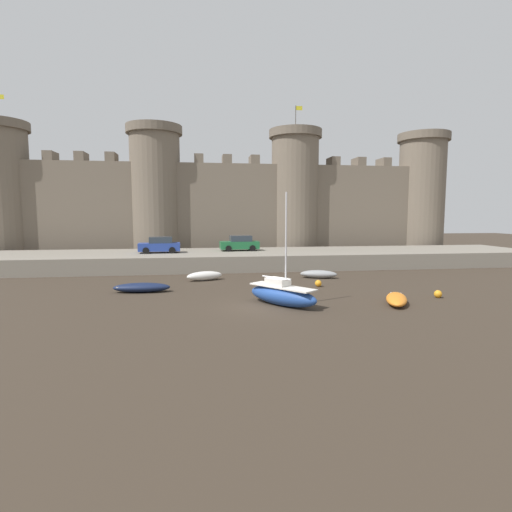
% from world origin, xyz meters
% --- Properties ---
extents(ground_plane, '(160.00, 160.00, 0.00)m').
position_xyz_m(ground_plane, '(0.00, 0.00, 0.00)').
color(ground_plane, '#382D23').
extents(quay_road, '(64.27, 10.00, 1.53)m').
position_xyz_m(quay_road, '(0.00, 18.29, 0.77)').
color(quay_road, gray).
rests_on(quay_road, ground).
extents(castle, '(58.93, 6.66, 18.98)m').
position_xyz_m(castle, '(-0.00, 27.50, 7.16)').
color(castle, '#706354').
rests_on(castle, ground).
extents(rowboat_midflat_right, '(3.27, 1.97, 0.68)m').
position_xyz_m(rowboat_midflat_right, '(6.52, 9.56, 0.36)').
color(rowboat_midflat_right, gray).
rests_on(rowboat_midflat_right, ground).
extents(sailboat_midflat_centre, '(4.14, 4.69, 6.74)m').
position_xyz_m(sailboat_midflat_centre, '(1.35, 0.04, 0.68)').
color(sailboat_midflat_centre, '#234793').
rests_on(sailboat_midflat_centre, ground).
extents(rowboat_near_channel_right, '(2.64, 3.74, 0.58)m').
position_xyz_m(rowboat_near_channel_right, '(8.35, -0.56, 0.31)').
color(rowboat_near_channel_right, orange).
rests_on(rowboat_near_channel_right, ground).
extents(rowboat_midflat_left, '(3.96, 1.36, 0.66)m').
position_xyz_m(rowboat_midflat_left, '(-7.56, 5.35, 0.35)').
color(rowboat_midflat_left, '#141E3D').
rests_on(rowboat_midflat_left, ground).
extents(rowboat_foreground_centre, '(3.16, 1.85, 0.76)m').
position_xyz_m(rowboat_foreground_centre, '(-3.13, 9.72, 0.39)').
color(rowboat_foreground_centre, silver).
rests_on(rowboat_foreground_centre, ground).
extents(mooring_buoy_near_shore, '(0.50, 0.50, 0.50)m').
position_xyz_m(mooring_buoy_near_shore, '(5.32, 5.69, 0.25)').
color(mooring_buoy_near_shore, orange).
rests_on(mooring_buoy_near_shore, ground).
extents(mooring_buoy_off_centre, '(0.50, 0.50, 0.50)m').
position_xyz_m(mooring_buoy_off_centre, '(11.90, 0.72, 0.25)').
color(mooring_buoy_off_centre, orange).
rests_on(mooring_buoy_off_centre, ground).
extents(car_quay_centre_west, '(4.19, 2.05, 1.62)m').
position_xyz_m(car_quay_centre_west, '(-7.49, 18.12, 2.31)').
color(car_quay_centre_west, '#263F99').
rests_on(car_quay_centre_west, quay_road).
extents(car_quay_west, '(4.19, 2.05, 1.62)m').
position_xyz_m(car_quay_west, '(0.76, 19.35, 2.31)').
color(car_quay_west, '#1E6638').
rests_on(car_quay_west, quay_road).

